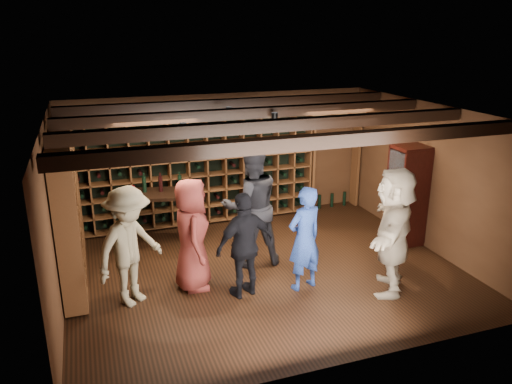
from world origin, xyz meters
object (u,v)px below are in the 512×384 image
object	(u,v)px
display_cabinet	(406,198)
guest_beige	(393,231)
guest_red_floral	(192,235)
tasting_table	(164,199)
man_grey_suit	(251,206)
man_blue_shirt	(305,239)
guest_woman_black	(245,245)
guest_khaki	(129,247)

from	to	relation	value
display_cabinet	guest_beige	size ratio (longest dim) A/B	0.94
guest_red_floral	tasting_table	bearing A→B (deg)	10.06
man_grey_suit	guest_beige	bearing A→B (deg)	137.77
display_cabinet	guest_beige	bearing A→B (deg)	-131.03
man_blue_shirt	guest_red_floral	distance (m)	1.63
display_cabinet	guest_red_floral	size ratio (longest dim) A/B	1.04
man_blue_shirt	guest_beige	xyz separation A→B (m)	(1.16, -0.47, 0.15)
man_grey_suit	man_blue_shirt	bearing A→B (deg)	114.89
man_blue_shirt	tasting_table	xyz separation A→B (m)	(-1.67, 2.16, 0.08)
guest_woman_black	man_grey_suit	bearing A→B (deg)	-128.25
man_grey_suit	tasting_table	distance (m)	1.66
guest_woman_black	display_cabinet	bearing A→B (deg)	179.60
guest_red_floral	guest_beige	size ratio (longest dim) A/B	0.90
guest_red_floral	guest_woman_black	size ratio (longest dim) A/B	1.08
guest_khaki	tasting_table	distance (m)	1.92
display_cabinet	guest_red_floral	xyz separation A→B (m)	(-3.89, -0.35, -0.02)
display_cabinet	guest_khaki	world-z (taller)	display_cabinet
tasting_table	man_blue_shirt	bearing A→B (deg)	-39.11
guest_red_floral	man_blue_shirt	bearing A→B (deg)	-104.32
guest_red_floral	guest_khaki	xyz separation A→B (m)	(-0.89, -0.15, 0.01)
display_cabinet	guest_khaki	distance (m)	4.81
man_blue_shirt	guest_beige	world-z (taller)	guest_beige
display_cabinet	man_grey_suit	distance (m)	2.83
guest_khaki	man_blue_shirt	bearing A→B (deg)	-47.23
guest_beige	man_blue_shirt	bearing A→B (deg)	-76.23
man_blue_shirt	tasting_table	size ratio (longest dim) A/B	1.10
tasting_table	display_cabinet	bearing A→B (deg)	-4.11
guest_beige	man_grey_suit	bearing A→B (deg)	-96.53
guest_woman_black	guest_beige	bearing A→B (deg)	150.20
man_grey_suit	guest_beige	xyz separation A→B (m)	(1.63, -1.49, -0.06)
tasting_table	man_grey_suit	bearing A→B (deg)	-30.49
man_blue_shirt	guest_red_floral	bearing A→B (deg)	-34.95
guest_khaki	guest_beige	bearing A→B (deg)	-51.51
man_grey_suit	guest_beige	world-z (taller)	man_grey_suit
man_grey_suit	guest_red_floral	distance (m)	1.17
display_cabinet	man_grey_suit	bearing A→B (deg)	177.69
guest_woman_black	guest_beige	xyz separation A→B (m)	(2.04, -0.55, 0.16)
guest_red_floral	guest_woman_black	bearing A→B (deg)	-120.02
guest_red_floral	guest_beige	distance (m)	2.89
guest_khaki	guest_red_floral	bearing A→B (deg)	-28.36
man_blue_shirt	guest_beige	size ratio (longest dim) A/B	0.84
guest_red_floral	tasting_table	size ratio (longest dim) A/B	1.17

